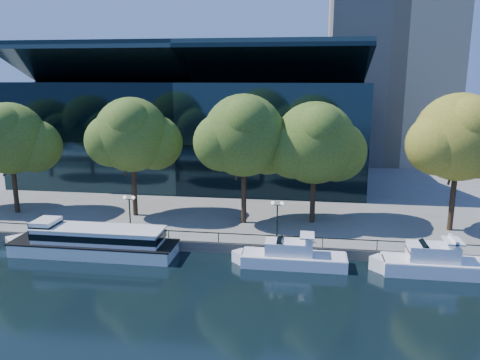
% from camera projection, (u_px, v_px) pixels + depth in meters
% --- Properties ---
extents(ground, '(160.00, 160.00, 0.00)m').
position_uv_depth(ground, '(159.00, 262.00, 43.36)').
color(ground, black).
rests_on(ground, ground).
extents(promenade, '(90.00, 67.08, 1.00)m').
position_uv_depth(promenade, '(226.00, 175.00, 78.38)').
color(promenade, slate).
rests_on(promenade, ground).
extents(railing, '(88.20, 0.08, 0.99)m').
position_uv_depth(railing, '(169.00, 231.00, 46.07)').
color(railing, black).
rests_on(railing, promenade).
extents(convention_building, '(50.00, 24.57, 21.43)m').
position_uv_depth(convention_building, '(195.00, 131.00, 72.75)').
color(convention_building, black).
rests_on(convention_building, ground).
extents(tour_boat, '(17.51, 3.91, 3.32)m').
position_uv_depth(tour_boat, '(89.00, 240.00, 44.90)').
color(tour_boat, white).
rests_on(tour_boat, ground).
extents(cruiser_near, '(10.47, 2.70, 3.03)m').
position_uv_depth(cruiser_near, '(289.00, 256.00, 42.33)').
color(cruiser_near, white).
rests_on(cruiser_near, ground).
extents(cruiser_far, '(10.38, 2.88, 3.39)m').
position_uv_depth(cruiser_far, '(432.00, 262.00, 40.60)').
color(cruiser_far, white).
rests_on(cruiser_far, ground).
extents(tree_1, '(10.29, 8.44, 12.96)m').
position_uv_depth(tree_1, '(11.00, 140.00, 53.61)').
color(tree_1, black).
rests_on(tree_1, promenade).
extents(tree_2, '(10.47, 8.59, 13.60)m').
position_uv_depth(tree_2, '(133.00, 136.00, 52.45)').
color(tree_2, black).
rests_on(tree_2, promenade).
extents(tree_3, '(11.00, 9.02, 14.07)m').
position_uv_depth(tree_3, '(246.00, 137.00, 49.64)').
color(tree_3, black).
rests_on(tree_3, promenade).
extents(tree_4, '(11.03, 9.04, 13.27)m').
position_uv_depth(tree_4, '(316.00, 145.00, 49.97)').
color(tree_4, black).
rests_on(tree_4, promenade).
extents(tree_5, '(11.13, 9.13, 14.28)m').
position_uv_depth(tree_5, '(461.00, 139.00, 47.08)').
color(tree_5, black).
rests_on(tree_5, promenade).
extents(lamp_1, '(1.26, 0.36, 4.03)m').
position_uv_depth(lamp_1, '(129.00, 206.00, 47.44)').
color(lamp_1, black).
rests_on(lamp_1, promenade).
extents(lamp_2, '(1.26, 0.36, 4.03)m').
position_uv_depth(lamp_2, '(277.00, 212.00, 45.36)').
color(lamp_2, black).
rests_on(lamp_2, promenade).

